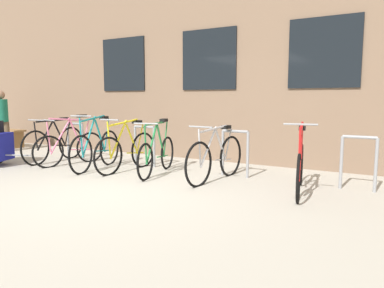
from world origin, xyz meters
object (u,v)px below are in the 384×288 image
Objects in this scene: bicycle_green at (157,154)px; bicycle_black at (54,144)px; bicycle_yellow at (127,151)px; person_by_bench at (2,117)px; bicycle_pink at (70,147)px; wooden_bench at (5,134)px; bicycle_silver at (216,158)px; bicycle_red at (300,167)px; bicycle_teal at (96,149)px.

bicycle_black is at bearing -179.40° from bicycle_green.
person_by_bench is at bearing 175.14° from bicycle_yellow.
wooden_bench is at bearing 164.61° from bicycle_pink.
bicycle_silver is 1.85m from bicycle_yellow.
bicycle_black is 1.11× the size of person_by_bench.
bicycle_green reaches higher than bicycle_black.
bicycle_red reaches higher than bicycle_black.
bicycle_silver is at bearing 5.34° from bicycle_teal.
bicycle_yellow is 1.07× the size of person_by_bench.
bicycle_green is 0.96× the size of bicycle_black.
bicycle_silver is 1.25× the size of wooden_bench.
person_by_bench is at bearing 177.27° from bicycle_red.
bicycle_red is 5.35m from bicycle_black.
bicycle_black is 3.41m from wooden_bench.
bicycle_pink is 0.91× the size of bicycle_black.
bicycle_teal reaches higher than bicycle_green.
bicycle_red is 3.94m from bicycle_teal.
bicycle_red is at bearing 1.05° from bicycle_pink.
bicycle_green is at bearing -178.36° from bicycle_silver.
wooden_bench is at bearing 163.53° from bicycle_black.
bicycle_yellow is at bearing -179.79° from bicycle_red.
bicycle_teal reaches higher than wooden_bench.
person_by_bench is (0.86, -0.61, 0.55)m from wooden_bench.
bicycle_pink reaches higher than bicycle_green.
bicycle_yellow is 1.21× the size of wooden_bench.
wooden_bench is (-7.20, 0.90, -0.03)m from bicycle_silver.
bicycle_pink reaches higher than bicycle_black.
bicycle_black is at bearing -16.47° from wooden_bench.
bicycle_silver is at bearing 1.64° from bicycle_green.
bicycle_teal is at bearing -167.62° from bicycle_yellow.
bicycle_yellow is at bearing 12.38° from bicycle_teal.
bicycle_pink reaches higher than bicycle_yellow.
bicycle_yellow is 0.67m from bicycle_green.
bicycle_pink is at bearing -177.16° from bicycle_silver.
bicycle_pink is at bearing 175.04° from bicycle_teal.
bicycle_pink is at bearing -177.09° from bicycle_yellow.
bicycle_red is 1.01× the size of bicycle_teal.
person_by_bench reaches higher than bicycle_green.
bicycle_red is (2.61, -0.04, 0.01)m from bicycle_green.
person_by_bench reaches higher than bicycle_pink.
bicycle_teal is at bearing -13.64° from wooden_bench.
bicycle_pink is at bearing -178.95° from bicycle_red.
bicycle_green reaches higher than bicycle_silver.
bicycle_teal is (1.42, -0.17, 0.01)m from bicycle_black.
bicycle_black reaches higher than bicycle_silver.
bicycle_red is at bearing -6.49° from wooden_bench.
person_by_bench is (-5.16, 0.33, 0.54)m from bicycle_green.
bicycle_silver is 1.42m from bicycle_red.
bicycle_yellow is 0.98× the size of bicycle_red.
bicycle_teal is (-0.66, -0.14, 0.01)m from bicycle_yellow.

